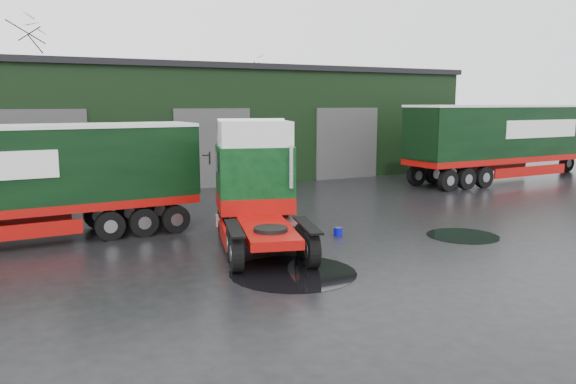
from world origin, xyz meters
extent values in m
plane|color=black|center=(0.00, 0.00, 0.00)|extent=(100.00, 100.00, 0.00)
cube|color=black|center=(2.00, 20.00, 3.00)|extent=(32.00, 12.00, 6.00)
cube|color=black|center=(2.00, 20.00, 6.15)|extent=(32.40, 12.40, 0.30)
cylinder|color=#0708A5|center=(2.12, 2.04, 0.13)|extent=(0.33, 0.33, 0.26)
cylinder|color=black|center=(-1.04, -0.92, 0.00)|extent=(3.25, 3.25, 0.01)
cylinder|color=black|center=(5.72, 0.19, 0.00)|extent=(2.32, 2.32, 0.01)
camera|label=1|loc=(-7.27, -13.15, 4.25)|focal=35.00mm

